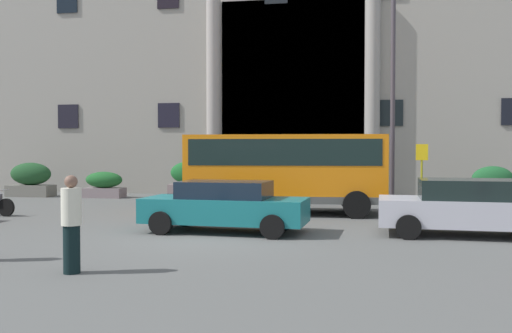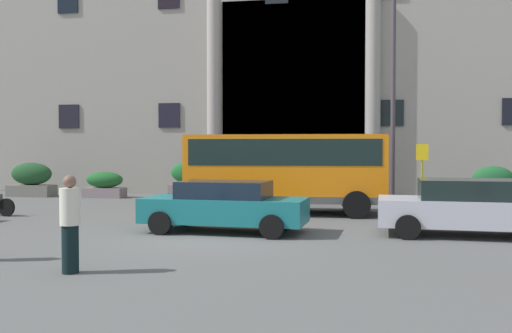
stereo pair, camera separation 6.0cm
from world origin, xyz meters
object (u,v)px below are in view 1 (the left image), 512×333
object	(u,v)px
pedestrian_man_red_shirt	(71,224)
parked_sedan_second	(225,206)
hedge_planter_far_west	(493,186)
hedge_planter_entrance_left	(104,185)
parked_estate_mid	(469,207)
motorcycle_far_end	(177,206)
bus_stop_sign	(422,169)
orange_minibus	(286,167)
hedge_planter_entrance_right	(192,180)
lamppost_plaza_centre	(393,80)
hedge_planter_east	(364,186)
hedge_planter_west	(31,180)

from	to	relation	value
pedestrian_man_red_shirt	parked_sedan_second	bearing A→B (deg)	-98.48
hedge_planter_far_west	hedge_planter_entrance_left	distance (m)	17.04
hedge_planter_far_west	parked_estate_mid	size ratio (longest dim) A/B	0.37
parked_estate_mid	pedestrian_man_red_shirt	xyz separation A→B (m)	(-7.97, -5.75, 0.15)
hedge_planter_entrance_left	pedestrian_man_red_shirt	distance (m)	16.23
hedge_planter_far_west	motorcycle_far_end	distance (m)	13.21
bus_stop_sign	hedge_planter_entrance_left	xyz separation A→B (m)	(-13.92, 2.80, -0.93)
hedge_planter_far_west	parked_sedan_second	size ratio (longest dim) A/B	0.38
orange_minibus	parked_estate_mid	size ratio (longest dim) A/B	1.49
bus_stop_sign	parked_estate_mid	world-z (taller)	bus_stop_sign
orange_minibus	hedge_planter_entrance_right	bearing A→B (deg)	129.74
bus_stop_sign	motorcycle_far_end	xyz separation A→B (m)	(-8.02, -4.54, -1.06)
parked_sedan_second	lamppost_plaza_centre	size ratio (longest dim) A/B	0.53
hedge_planter_far_west	parked_sedan_second	xyz separation A→B (m)	(-9.07, -9.35, -0.04)
pedestrian_man_red_shirt	hedge_planter_east	bearing A→B (deg)	-101.60
hedge_planter_entrance_right	hedge_planter_entrance_left	bearing A→B (deg)	-176.33
orange_minibus	motorcycle_far_end	world-z (taller)	orange_minibus
hedge_planter_entrance_left	hedge_planter_far_west	bearing A→B (deg)	-0.82
hedge_planter_west	parked_estate_mid	size ratio (longest dim) A/B	0.46
orange_minibus	bus_stop_sign	world-z (taller)	orange_minibus
hedge_planter_west	pedestrian_man_red_shirt	xyz separation A→B (m)	(10.07, -14.93, 0.12)
parked_sedan_second	pedestrian_man_red_shirt	xyz separation A→B (m)	(-1.61, -5.33, 0.18)
orange_minibus	hedge_planter_entrance_right	xyz separation A→B (m)	(-4.92, 5.21, -0.81)
hedge_planter_east	parked_sedan_second	size ratio (longest dim) A/B	0.42
parked_sedan_second	hedge_planter_entrance_left	bearing A→B (deg)	133.68
hedge_planter_east	parked_estate_mid	xyz separation A→B (m)	(2.43, -9.54, 0.11)
hedge_planter_far_west	pedestrian_man_red_shirt	bearing A→B (deg)	-126.04
hedge_planter_west	parked_estate_mid	bearing A→B (deg)	-26.99
bus_stop_sign	pedestrian_man_red_shirt	size ratio (longest dim) A/B	1.37
orange_minibus	hedge_planter_far_west	size ratio (longest dim) A/B	4.00
hedge_planter_far_west	bus_stop_sign	bearing A→B (deg)	-140.65
bus_stop_sign	hedge_planter_east	size ratio (longest dim) A/B	1.28
orange_minibus	motorcycle_far_end	size ratio (longest dim) A/B	3.49
parked_estate_mid	lamppost_plaza_centre	size ratio (longest dim) A/B	0.54
motorcycle_far_end	lamppost_plaza_centre	size ratio (longest dim) A/B	0.23
hedge_planter_far_west	lamppost_plaza_centre	world-z (taller)	lamppost_plaza_centre
hedge_planter_west	hedge_planter_entrance_left	bearing A→B (deg)	-0.08
orange_minibus	lamppost_plaza_centre	world-z (taller)	lamppost_plaza_centre
hedge_planter_far_west	hedge_planter_entrance_left	world-z (taller)	hedge_planter_far_west
orange_minibus	parked_sedan_second	xyz separation A→B (m)	(-1.11, -4.65, -0.92)
parked_estate_mid	motorcycle_far_end	size ratio (longest dim) A/B	2.34
motorcycle_far_end	orange_minibus	bearing A→B (deg)	48.62
hedge_planter_far_west	hedge_planter_west	world-z (taller)	hedge_planter_west
hedge_planter_entrance_right	parked_estate_mid	world-z (taller)	hedge_planter_entrance_right
hedge_planter_entrance_left	parked_estate_mid	xyz separation A→B (m)	(14.32, -9.18, 0.17)
motorcycle_far_end	hedge_planter_far_west	bearing A→B (deg)	44.05
hedge_planter_entrance_right	hedge_planter_far_west	world-z (taller)	hedge_planter_entrance_right
motorcycle_far_end	lamppost_plaza_centre	world-z (taller)	lamppost_plaza_centre
orange_minibus	hedge_planter_east	distance (m)	6.09
hedge_planter_entrance_right	parked_sedan_second	size ratio (longest dim) A/B	0.47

